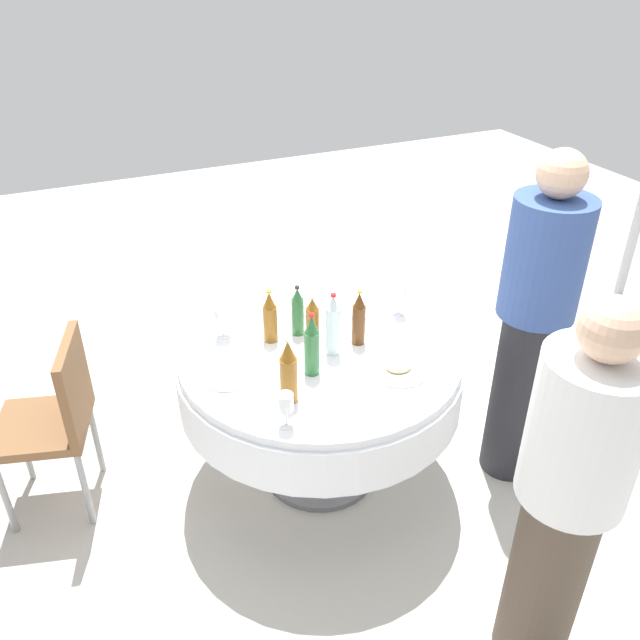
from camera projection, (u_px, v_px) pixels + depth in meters
name	position (u px, v px, depth m)	size (l,w,h in m)	color
ground_plane	(320.00, 470.00, 3.29)	(10.00, 10.00, 0.00)	#B7B2A8
dining_table	(320.00, 376.00, 2.98)	(1.29, 1.29, 0.74)	white
bottle_amber_east	(270.00, 318.00, 2.91)	(0.07, 0.07, 0.26)	#8C5619
bottle_green_mid	(298.00, 312.00, 2.96)	(0.06, 0.06, 0.25)	#2D6B38
bottle_clear_south	(333.00, 326.00, 2.81)	(0.06, 0.06, 0.30)	silver
bottle_amber_right	(288.00, 372.00, 2.52)	(0.07, 0.07, 0.29)	#8C5619
bottle_brown_rear	(359.00, 319.00, 2.89)	(0.06, 0.06, 0.27)	#593314
bottle_amber_near	(312.00, 324.00, 2.86)	(0.06, 0.06, 0.26)	#8C5619
bottle_green_west	(312.00, 346.00, 2.68)	(0.07, 0.07, 0.29)	#2D6B38
wine_glass_right	(286.00, 404.00, 2.40)	(0.06, 0.06, 0.15)	white
wine_glass_rear	(399.00, 295.00, 3.12)	(0.07, 0.07, 0.15)	white
wine_glass_near	(222.00, 316.00, 2.94)	(0.07, 0.07, 0.15)	white
plate_far	(398.00, 369.00, 2.75)	(0.25, 0.25, 0.04)	white
plate_outer	(359.00, 307.00, 3.22)	(0.24, 0.24, 0.02)	white
plate_left	(228.00, 373.00, 2.73)	(0.25, 0.25, 0.02)	white
plate_inner	(299.00, 306.00, 3.23)	(0.21, 0.21, 0.02)	white
spoon_mid	(338.00, 401.00, 2.58)	(0.18, 0.02, 0.01)	silver
person_east	(533.00, 321.00, 2.89)	(0.34, 0.34, 1.63)	#26262B
person_mid	(567.00, 498.00, 2.07)	(0.34, 0.34, 1.52)	#4C3F33
chair_near	(57.00, 413.00, 2.87)	(0.49, 0.49, 0.87)	brown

